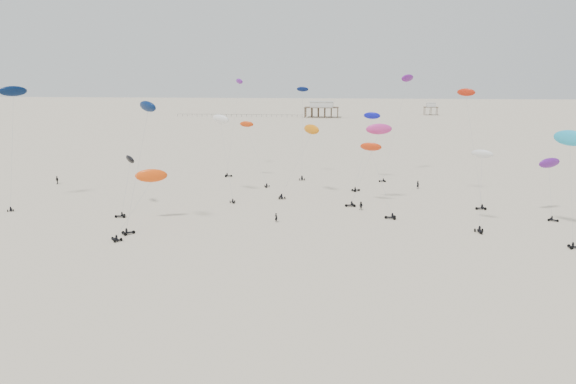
# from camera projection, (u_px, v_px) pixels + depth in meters

# --- Properties ---
(ground_plane) EXTENTS (900.00, 900.00, 0.00)m
(ground_plane) POSITION_uv_depth(u_px,v_px,m) (325.00, 148.00, 200.60)
(ground_plane) COLOR beige
(pavilion_main) EXTENTS (21.00, 13.00, 9.80)m
(pavilion_main) POSITION_uv_depth(u_px,v_px,m) (322.00, 111.00, 346.75)
(pavilion_main) COLOR brown
(pavilion_main) RESTS_ON ground
(pavilion_small) EXTENTS (9.00, 7.00, 8.00)m
(pavilion_small) POSITION_uv_depth(u_px,v_px,m) (431.00, 110.00, 368.04)
(pavilion_small) COLOR brown
(pavilion_small) RESTS_ON ground
(pier_fence) EXTENTS (80.20, 0.20, 1.50)m
(pier_fence) POSITION_uv_depth(u_px,v_px,m) (239.00, 115.00, 353.41)
(pier_fence) COLOR black
(pier_fence) RESTS_ON ground
(rig_0) EXTENTS (3.99, 7.84, 13.35)m
(rig_0) POSITION_uv_depth(u_px,v_px,m) (481.00, 184.00, 93.66)
(rig_0) COLOR black
(rig_0) RESTS_ON ground
(rig_1) EXTENTS (3.47, 8.05, 22.84)m
(rig_1) POSITION_uv_depth(u_px,v_px,m) (302.00, 135.00, 139.63)
(rig_1) COLOR black
(rig_1) RESTS_ON ground
(rig_2) EXTENTS (4.79, 12.94, 12.66)m
(rig_2) POSITION_uv_depth(u_px,v_px,m) (128.00, 174.00, 107.90)
(rig_2) COLOR black
(rig_2) RESTS_ON ground
(rig_3) EXTENTS (9.44, 14.52, 18.88)m
(rig_3) POSITION_uv_depth(u_px,v_px,m) (252.00, 140.00, 137.44)
(rig_3) COLOR black
(rig_3) RESTS_ON ground
(rig_4) EXTENTS (7.56, 11.30, 18.24)m
(rig_4) POSITION_uv_depth(u_px,v_px,m) (222.00, 128.00, 118.20)
(rig_4) COLOR black
(rig_4) RESTS_ON ground
(rig_5) EXTENTS (6.89, 16.76, 20.64)m
(rig_5) POSITION_uv_depth(u_px,v_px,m) (368.00, 134.00, 132.85)
(rig_5) COLOR black
(rig_5) RESTS_ON ground
(rig_6) EXTENTS (5.27, 9.74, 11.28)m
(rig_6) POSITION_uv_depth(u_px,v_px,m) (550.00, 171.00, 103.45)
(rig_6) COLOR black
(rig_6) RESTS_ON ground
(rig_7) EXTENTS (9.15, 8.35, 15.64)m
(rig_7) POSITION_uv_depth(u_px,v_px,m) (305.00, 144.00, 118.73)
(rig_7) COLOR black
(rig_7) RESTS_ON ground
(rig_8) EXTENTS (5.05, 15.08, 24.12)m
(rig_8) POSITION_uv_depth(u_px,v_px,m) (471.00, 131.00, 113.41)
(rig_8) COLOR black
(rig_8) RESTS_ON ground
(rig_9) EXTENTS (7.12, 14.02, 15.85)m
(rig_9) POSITION_uv_depth(u_px,v_px,m) (376.00, 165.00, 107.94)
(rig_9) COLOR black
(rig_9) RESTS_ON ground
(rig_10) EXTENTS (3.40, 17.52, 26.93)m
(rig_10) POSITION_uv_depth(u_px,v_px,m) (235.00, 113.00, 149.44)
(rig_10) COLOR black
(rig_10) RESTS_ON ground
(rig_11) EXTENTS (9.27, 15.51, 27.19)m
(rig_11) POSITION_uv_depth(u_px,v_px,m) (404.00, 92.00, 141.93)
(rig_11) COLOR black
(rig_11) RESTS_ON ground
(rig_12) EXTENTS (9.19, 6.72, 16.32)m
(rig_12) POSITION_uv_depth(u_px,v_px,m) (374.00, 142.00, 111.25)
(rig_12) COLOR black
(rig_12) RESTS_ON ground
(rig_13) EXTENTS (5.25, 13.43, 17.87)m
(rig_13) POSITION_uv_depth(u_px,v_px,m) (571.00, 149.00, 89.47)
(rig_13) COLOR black
(rig_13) RESTS_ON ground
(rig_14) EXTENTS (5.68, 11.23, 23.79)m
(rig_14) POSITION_uv_depth(u_px,v_px,m) (13.00, 103.00, 109.90)
(rig_14) COLOR black
(rig_14) RESTS_ON ground
(rig_15) EXTENTS (6.45, 7.72, 21.62)m
(rig_15) POSITION_uv_depth(u_px,v_px,m) (143.00, 139.00, 91.03)
(rig_15) COLOR black
(rig_15) RESTS_ON ground
(rig_16) EXTENTS (5.89, 16.02, 14.63)m
(rig_16) POSITION_uv_depth(u_px,v_px,m) (147.00, 184.00, 97.00)
(rig_16) COLOR black
(rig_16) RESTS_ON ground
(spectator_0) EXTENTS (0.85, 0.80, 1.93)m
(spectator_0) POSITION_uv_depth(u_px,v_px,m) (276.00, 222.00, 99.05)
(spectator_0) COLOR black
(spectator_0) RESTS_ON ground
(spectator_1) EXTENTS (1.12, 0.93, 1.99)m
(spectator_1) POSITION_uv_depth(u_px,v_px,m) (361.00, 210.00, 107.79)
(spectator_1) COLOR black
(spectator_1) RESTS_ON ground
(spectator_2) EXTENTS (1.52, 1.35, 2.28)m
(spectator_2) POSITION_uv_depth(u_px,v_px,m) (57.00, 184.00, 133.88)
(spectator_2) COLOR black
(spectator_2) RESTS_ON ground
(spectator_3) EXTENTS (0.95, 0.96, 2.21)m
(spectator_3) POSITION_uv_depth(u_px,v_px,m) (418.00, 189.00, 128.31)
(spectator_3) COLOR black
(spectator_3) RESTS_ON ground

